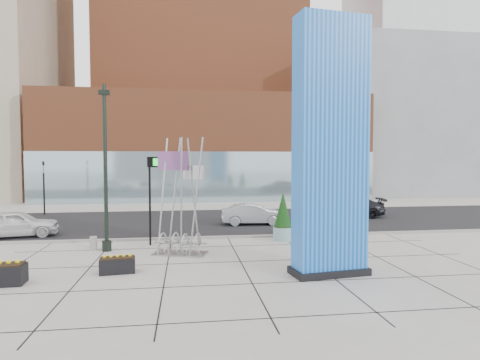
{
  "coord_description": "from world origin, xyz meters",
  "views": [
    {
      "loc": [
        -1.24,
        -17.32,
        4.27
      ],
      "look_at": [
        1.39,
        2.0,
        3.25
      ],
      "focal_mm": 30.0,
      "sensor_mm": 36.0,
      "label": 1
    }
  ],
  "objects": [
    {
      "name": "street_asphalt",
      "position": [
        0.0,
        10.0,
        0.01
      ],
      "size": [
        80.0,
        12.0,
        0.02
      ],
      "primitive_type": "cube",
      "color": "black",
      "rests_on": "ground"
    },
    {
      "name": "car_dark_east",
      "position": [
        10.69,
        10.55,
        0.71
      ],
      "size": [
        5.17,
        2.72,
        1.43
      ],
      "primitive_type": "imported",
      "rotation": [
        0.0,
        0.0,
        -1.72
      ],
      "color": "black",
      "rests_on": "ground"
    },
    {
      "name": "building_grey_parking",
      "position": [
        26.0,
        32.0,
        9.0
      ],
      "size": [
        20.0,
        18.0,
        18.0
      ],
      "primitive_type": "cube",
      "color": "slate",
      "rests_on": "ground"
    },
    {
      "name": "building_pale_office",
      "position": [
        36.0,
        48.0,
        27.5
      ],
      "size": [
        16.0,
        16.0,
        55.0
      ],
      "primitive_type": "cube",
      "color": "#B2B7BC",
      "rests_on": "ground"
    },
    {
      "name": "blue_pylon",
      "position": [
        4.0,
        -3.25,
        4.54
      ],
      "size": [
        2.97,
        1.64,
        9.4
      ],
      "rotation": [
        0.0,
        0.0,
        0.14
      ],
      "color": "#0C4BB4",
      "rests_on": "ground"
    },
    {
      "name": "car_white_west",
      "position": [
        -10.44,
        5.8,
        0.74
      ],
      "size": [
        4.58,
        2.61,
        1.47
      ],
      "primitive_type": "imported",
      "rotation": [
        0.0,
        0.0,
        1.78
      ],
      "color": "white",
      "rests_on": "ground"
    },
    {
      "name": "round_planter_east",
      "position": [
        7.0,
        3.08,
        1.21
      ],
      "size": [
        1.02,
        1.02,
        2.55
      ],
      "color": "#7CA6A6",
      "rests_on": "ground"
    },
    {
      "name": "car_silver_mid",
      "position": [
        3.1,
        8.21,
        0.68
      ],
      "size": [
        4.18,
        1.64,
        1.35
      ],
      "primitive_type": "imported",
      "rotation": [
        0.0,
        0.0,
        1.52
      ],
      "color": "#B5B7BD",
      "rests_on": "ground"
    },
    {
      "name": "concrete_bollard",
      "position": [
        -5.54,
        2.0,
        0.32
      ],
      "size": [
        0.33,
        0.33,
        0.64
      ],
      "primitive_type": "cylinder",
      "color": "gray",
      "rests_on": "ground"
    },
    {
      "name": "overhead_street_sign",
      "position": [
        -2.25,
        2.8,
        3.76
      ],
      "size": [
        2.02,
        0.8,
        4.38
      ],
      "rotation": [
        0.0,
        0.0,
        0.3
      ],
      "color": "black",
      "rests_on": "ground"
    },
    {
      "name": "traffic_signal",
      "position": [
        -12.0,
        15.0,
        2.3
      ],
      "size": [
        0.15,
        0.18,
        4.1
      ],
      "color": "black",
      "rests_on": "ground"
    },
    {
      "name": "tower_glass_front",
      "position": [
        1.0,
        22.2,
        2.5
      ],
      "size": [
        34.0,
        0.6,
        5.0
      ],
      "primitive_type": "cube",
      "color": "#8CA5B2",
      "rests_on": "ground"
    },
    {
      "name": "public_art_sculpture",
      "position": [
        -1.48,
        0.67,
        1.37
      ],
      "size": [
        2.55,
        1.82,
        5.24
      ],
      "rotation": [
        0.0,
        0.0,
        -0.32
      ],
      "color": "#ABADB0",
      "rests_on": "ground"
    },
    {
      "name": "tower_podium",
      "position": [
        1.0,
        27.0,
        5.5
      ],
      "size": [
        34.0,
        10.0,
        11.0
      ],
      "primitive_type": "cube",
      "color": "#964B2B",
      "rests_on": "ground"
    },
    {
      "name": "ground",
      "position": [
        0.0,
        0.0,
        0.0
      ],
      "size": [
        160.0,
        160.0,
        0.0
      ],
      "primitive_type": "plane",
      "color": "#9E9991",
      "rests_on": "ground"
    },
    {
      "name": "curb_edge",
      "position": [
        0.0,
        4.0,
        0.06
      ],
      "size": [
        80.0,
        0.3,
        0.12
      ],
      "primitive_type": "cube",
      "color": "gray",
      "rests_on": "ground"
    },
    {
      "name": "box_planter_south",
      "position": [
        -7.5,
        -2.96,
        0.39
      ],
      "size": [
        1.59,
        0.85,
        0.85
      ],
      "rotation": [
        0.0,
        0.0,
        0.04
      ],
      "color": "black",
      "rests_on": "ground"
    },
    {
      "name": "box_planter_north",
      "position": [
        -3.8,
        -2.0,
        0.33
      ],
      "size": [
        1.36,
        0.8,
        0.71
      ],
      "rotation": [
        0.0,
        0.0,
        0.12
      ],
      "color": "black",
      "rests_on": "ground"
    },
    {
      "name": "lamp_post",
      "position": [
        -4.89,
        1.76,
        3.14
      ],
      "size": [
        0.49,
        0.42,
        7.68
      ],
      "rotation": [
        0.0,
        0.0,
        0.07
      ],
      "color": "black",
      "rests_on": "ground"
    },
    {
      "name": "round_planter_mid",
      "position": [
        5.14,
        3.6,
        1.14
      ],
      "size": [
        0.96,
        0.96,
        2.41
      ],
      "color": "#7CA6A6",
      "rests_on": "ground"
    },
    {
      "name": "round_planter_west",
      "position": [
        3.8,
        3.04,
        1.2
      ],
      "size": [
        1.01,
        1.01,
        2.54
      ],
      "color": "#7CA6A6",
      "rests_on": "ground"
    }
  ]
}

